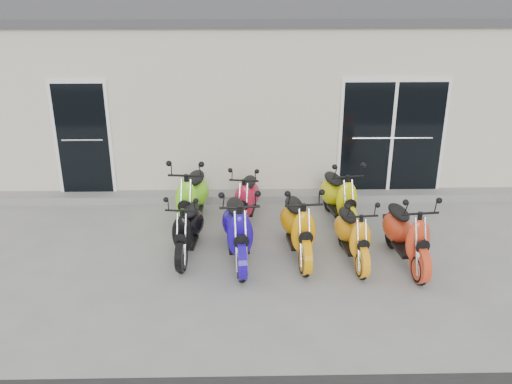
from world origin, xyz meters
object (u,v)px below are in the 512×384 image
scooter_front_red (407,227)px  scooter_back_red (247,192)px  scooter_back_green (192,190)px  scooter_front_black (188,222)px  scooter_back_yellow (339,190)px  scooter_front_orange_a (298,219)px  scooter_front_blue (238,221)px  scooter_front_orange_b (353,228)px

scooter_front_red → scooter_back_red: scooter_front_red is taller
scooter_back_red → scooter_back_green: bearing=-163.4°
scooter_back_green → scooter_front_red: bearing=-16.9°
scooter_front_black → scooter_front_red: (3.30, -0.34, 0.06)m
scooter_back_green → scooter_back_red: scooter_back_green is taller
scooter_back_yellow → scooter_front_orange_a: bearing=-133.7°
scooter_front_blue → scooter_back_red: scooter_front_blue is taller
scooter_front_black → scooter_front_orange_b: 2.53m
scooter_front_black → scooter_front_orange_a: bearing=4.0°
scooter_back_green → scooter_back_red: 0.95m
scooter_front_orange_b → scooter_front_red: scooter_front_red is taller
scooter_front_black → scooter_front_blue: bearing=-6.6°
scooter_back_green → scooter_back_yellow: scooter_back_green is taller
scooter_back_green → scooter_back_yellow: 2.53m
scooter_front_black → scooter_back_yellow: (2.52, 1.11, 0.06)m
scooter_front_orange_b → scooter_front_red: 0.80m
scooter_front_orange_a → scooter_back_green: 2.04m
scooter_back_red → scooter_back_yellow: size_ratio=0.91×
scooter_front_red → scooter_back_green: scooter_back_green is taller
scooter_front_black → scooter_back_green: size_ratio=0.84×
scooter_back_red → scooter_back_yellow: bearing=5.0°
scooter_front_red → scooter_back_green: bearing=151.0°
scooter_front_blue → scooter_front_orange_b: 1.75m
scooter_back_green → scooter_back_yellow: bearing=7.2°
scooter_front_blue → scooter_front_orange_a: 0.93m
scooter_front_red → scooter_back_yellow: 1.65m
scooter_front_black → scooter_front_blue: size_ratio=0.86×
scooter_front_blue → scooter_front_red: scooter_front_blue is taller
scooter_front_orange_b → scooter_back_green: scooter_back_green is taller
scooter_front_orange_b → scooter_back_yellow: size_ratio=0.89×
scooter_back_yellow → scooter_front_blue: bearing=-152.5°
scooter_back_green → scooter_front_orange_a: bearing=-27.1°
scooter_front_orange_a → scooter_back_red: size_ratio=1.12×
scooter_front_blue → scooter_back_green: (-0.79, 1.22, 0.02)m
scooter_front_orange_a → scooter_back_green: bearing=141.7°
scooter_front_blue → scooter_front_orange_b: (1.74, -0.06, -0.10)m
scooter_back_green → scooter_back_red: size_ratio=1.18×
scooter_front_red → scooter_back_yellow: scooter_back_yellow is taller
scooter_front_orange_a → scooter_front_red: bearing=-15.3°
scooter_back_red → scooter_back_yellow: (1.60, -0.08, 0.06)m
scooter_front_red → scooter_back_green: size_ratio=0.93×
scooter_back_red → scooter_front_blue: bearing=-88.2°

